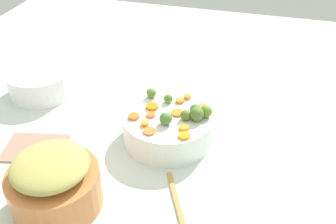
{
  "coord_description": "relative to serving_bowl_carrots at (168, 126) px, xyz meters",
  "views": [
    {
      "loc": [
        -0.22,
        0.89,
        0.81
      ],
      "look_at": [
        0.04,
        -0.03,
        0.12
      ],
      "focal_mm": 40.81,
      "sensor_mm": 36.0,
      "label": 1
    }
  ],
  "objects": [
    {
      "name": "tabletop",
      "position": [
        -0.04,
        0.03,
        -0.06
      ],
      "size": [
        2.4,
        2.4,
        0.02
      ],
      "primitive_type": "cube",
      "color": "silver",
      "rests_on": "ground"
    },
    {
      "name": "brussels_sprout_2",
      "position": [
        -0.08,
        -0.03,
        0.06
      ],
      "size": [
        0.03,
        0.03,
        0.03
      ],
      "primitive_type": "sphere",
      "color": "#42803D",
      "rests_on": "serving_bowl_carrots"
    },
    {
      "name": "brussels_sprout_1",
      "position": [
        -0.11,
        -0.02,
        0.07
      ],
      "size": [
        0.04,
        0.04,
        0.04
      ],
      "primitive_type": "sphere",
      "color": "#5A8323",
      "rests_on": "serving_bowl_carrots"
    },
    {
      "name": "carrot_slice_9",
      "position": [
        -0.06,
        0.06,
        0.05
      ],
      "size": [
        0.03,
        0.03,
        0.01
      ],
      "primitive_type": "cylinder",
      "rotation": [
        0.0,
        0.0,
        0.08
      ],
      "color": "orange",
      "rests_on": "serving_bowl_carrots"
    },
    {
      "name": "brussels_sprout_6",
      "position": [
        -0.06,
        0.01,
        0.06
      ],
      "size": [
        0.03,
        0.03,
        0.03
      ],
      "primitive_type": "sphere",
      "color": "#5A7628",
      "rests_on": "serving_bowl_carrots"
    },
    {
      "name": "carrot_slice_7",
      "position": [
        0.1,
        0.04,
        0.05
      ],
      "size": [
        0.05,
        0.05,
        0.01
      ],
      "primitive_type": "cylinder",
      "rotation": [
        0.0,
        0.0,
        0.44
      ],
      "color": "orange",
      "rests_on": "serving_bowl_carrots"
    },
    {
      "name": "carrot_slice_2",
      "position": [
        -0.07,
        0.09,
        0.05
      ],
      "size": [
        0.05,
        0.05,
        0.01
      ],
      "primitive_type": "cylinder",
      "rotation": [
        0.0,
        0.0,
        2.48
      ],
      "color": "orange",
      "rests_on": "serving_bowl_carrots"
    },
    {
      "name": "brussels_sprout_5",
      "position": [
        0.08,
        -0.08,
        0.06
      ],
      "size": [
        0.03,
        0.03,
        0.03
      ],
      "primitive_type": "sphere",
      "color": "olive",
      "rests_on": "serving_bowl_carrots"
    },
    {
      "name": "carrot_slice_4",
      "position": [
        -0.1,
        -0.07,
        0.05
      ],
      "size": [
        0.03,
        0.03,
        0.01
      ],
      "primitive_type": "cylinder",
      "rotation": [
        0.0,
        0.0,
        1.48
      ],
      "color": "orange",
      "rests_on": "serving_bowl_carrots"
    },
    {
      "name": "carrot_slice_3",
      "position": [
        0.03,
        0.1,
        0.05
      ],
      "size": [
        0.05,
        0.05,
        0.01
      ],
      "primitive_type": "cylinder",
      "rotation": [
        0.0,
        0.0,
        1.01
      ],
      "color": "orange",
      "rests_on": "serving_bowl_carrots"
    },
    {
      "name": "carrot_slice_10",
      "position": [
        0.06,
        -0.02,
        0.05
      ],
      "size": [
        0.06,
        0.06,
        0.01
      ],
      "primitive_type": "cylinder",
      "rotation": [
        0.0,
        0.0,
        3.88
      ],
      "color": "orange",
      "rests_on": "serving_bowl_carrots"
    },
    {
      "name": "carrot_slice_6",
      "position": [
        -0.04,
        -0.11,
        0.05
      ],
      "size": [
        0.02,
        0.02,
        0.01
      ],
      "primitive_type": "cylinder",
      "rotation": [
        0.0,
        0.0,
        4.7
      ],
      "color": "orange",
      "rests_on": "serving_bowl_carrots"
    },
    {
      "name": "brussels_sprout_0",
      "position": [
        -0.09,
        0.0,
        0.07
      ],
      "size": [
        0.04,
        0.04,
        0.04
      ],
      "primitive_type": "sphere",
      "color": "#577334",
      "rests_on": "serving_bowl_carrots"
    },
    {
      "name": "casserole_dish",
      "position": [
        0.53,
        -0.13,
        0.0
      ],
      "size": [
        0.23,
        0.23,
        0.1
      ],
      "primitive_type": "cylinder",
      "color": "white",
      "rests_on": "tabletop"
    },
    {
      "name": "carrot_slice_1",
      "position": [
        0.05,
        0.02,
        0.05
      ],
      "size": [
        0.03,
        0.03,
        0.01
      ],
      "primitive_type": "cylinder",
      "rotation": [
        0.0,
        0.0,
        1.78
      ],
      "color": "orange",
      "rests_on": "serving_bowl_carrots"
    },
    {
      "name": "carrot_slice_8",
      "position": [
        -0.03,
        -0.01,
        0.05
      ],
      "size": [
        0.05,
        0.05,
        0.01
      ],
      "primitive_type": "cylinder",
      "rotation": [
        0.0,
        0.0,
        5.12
      ],
      "color": "orange",
      "rests_on": "serving_bowl_carrots"
    },
    {
      "name": "dish_towel",
      "position": [
        0.39,
        0.16,
        -0.04
      ],
      "size": [
        0.21,
        0.17,
        0.01
      ],
      "primitive_type": "cube",
      "rotation": [
        0.0,
        0.0,
        0.2
      ],
      "color": "tan",
      "rests_on": "tabletop"
    },
    {
      "name": "brussels_sprout_4",
      "position": [
        0.02,
        -0.07,
        0.06
      ],
      "size": [
        0.03,
        0.03,
        0.03
      ],
      "primitive_type": "sphere",
      "color": "#55852F",
      "rests_on": "serving_bowl_carrots"
    },
    {
      "name": "carrot_slice_5",
      "position": [
        0.05,
        0.07,
        0.05
      ],
      "size": [
        0.03,
        0.03,
        0.01
      ],
      "primitive_type": "cylinder",
      "rotation": [
        0.0,
        0.0,
        4.28
      ],
      "color": "orange",
      "rests_on": "serving_bowl_carrots"
    },
    {
      "name": "serving_bowl_carrots",
      "position": [
        0.0,
        0.0,
        0.0
      ],
      "size": [
        0.29,
        0.29,
        0.09
      ],
      "primitive_type": "cylinder",
      "color": "white",
      "rests_on": "tabletop"
    },
    {
      "name": "carrot_slice_0",
      "position": [
        -0.02,
        -0.08,
        0.05
      ],
      "size": [
        0.03,
        0.03,
        0.01
      ],
      "primitive_type": "cylinder",
      "rotation": [
        0.0,
        0.0,
        6.24
      ],
      "color": "orange",
      "rests_on": "serving_bowl_carrots"
    },
    {
      "name": "metal_pot",
      "position": [
        0.21,
        0.34,
        0.01
      ],
      "size": [
        0.24,
        0.24,
        0.11
      ],
      "primitive_type": "cylinder",
      "color": "#D27840",
      "rests_on": "tabletop"
    },
    {
      "name": "stuffing_mound",
      "position": [
        0.21,
        0.34,
        0.09
      ],
      "size": [
        0.19,
        0.19,
        0.05
      ],
      "primitive_type": "ellipsoid",
      "color": "tan",
      "rests_on": "metal_pot"
    },
    {
      "name": "brussels_sprout_3",
      "position": [
        -0.01,
        0.05,
        0.07
      ],
      "size": [
        0.04,
        0.04,
        0.04
      ],
      "primitive_type": "sphere",
      "color": "#4F8038",
      "rests_on": "serving_bowl_carrots"
    }
  ]
}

